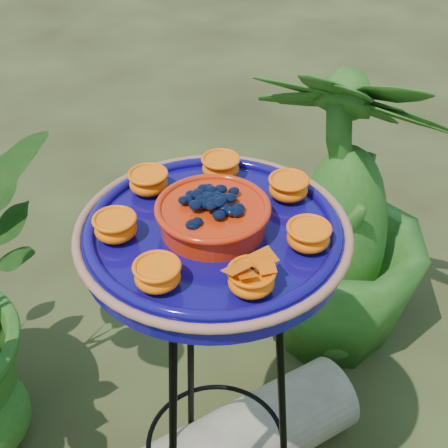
{
  "coord_description": "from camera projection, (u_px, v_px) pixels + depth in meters",
  "views": [
    {
      "loc": [
        -0.28,
        -0.73,
        1.62
      ],
      "look_at": [
        0.12,
        0.0,
        0.97
      ],
      "focal_mm": 50.0,
      "sensor_mm": 36.0,
      "label": 1
    }
  ],
  "objects": [
    {
      "name": "tripod_stand",
      "position": [
        215.0,
        377.0,
        1.32
      ],
      "size": [
        0.36,
        0.37,
        0.91
      ],
      "rotation": [
        0.0,
        0.0,
        -0.09
      ],
      "color": "black",
      "rests_on": "ground"
    },
    {
      "name": "shrub_back_right",
      "position": [
        343.0,
        211.0,
        1.88
      ],
      "size": [
        0.79,
        0.79,
        1.0
      ],
      "primitive_type": "imported",
      "rotation": [
        0.0,
        0.0,
        2.29
      ],
      "color": "#1E4E14",
      "rests_on": "ground"
    },
    {
      "name": "feeder_dish",
      "position": [
        213.0,
        229.0,
        1.08
      ],
      "size": [
        0.5,
        0.5,
        0.11
      ],
      "rotation": [
        0.0,
        0.0,
        -0.09
      ],
      "color": "#0F085E",
      "rests_on": "tripod_stand"
    },
    {
      "name": "driftwood_log",
      "position": [
        244.0,
        440.0,
        1.7
      ],
      "size": [
        0.65,
        0.24,
        0.21
      ],
      "primitive_type": "cylinder",
      "rotation": [
        0.0,
        1.57,
        0.03
      ],
      "color": "tan",
      "rests_on": "ground"
    }
  ]
}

